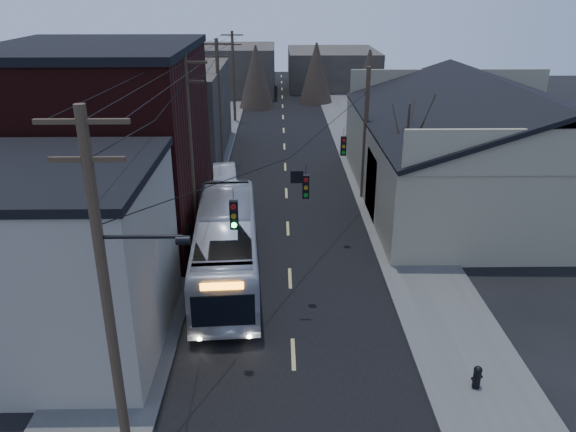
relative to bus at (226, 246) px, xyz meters
name	(u,v)px	position (x,y,z in m)	size (l,w,h in m)	color
road_surface	(286,175)	(3.00, 15.77, -1.64)	(9.00, 110.00, 0.02)	black
sidewalk_left	(198,175)	(-3.50, 15.77, -1.59)	(4.00, 110.00, 0.12)	#474744
sidewalk_right	(373,174)	(9.50, 15.77, -1.59)	(4.00, 110.00, 0.12)	#474744
building_clapboard	(50,262)	(-6.00, -5.23, 1.85)	(8.00, 8.00, 7.00)	gray
building_brick	(103,145)	(-7.00, 5.77, 3.35)	(10.00, 12.00, 10.00)	black
building_left_far	(168,112)	(-6.50, 21.77, 1.85)	(9.00, 14.00, 7.00)	#332E28
warehouse	(487,158)	(16.00, 10.77, 1.05)	(16.16, 20.60, 7.73)	gray
building_far_left	(236,70)	(-3.00, 50.77, 1.35)	(10.00, 12.00, 6.00)	#332E28
building_far_right	(332,68)	(10.00, 55.77, 0.85)	(12.00, 14.00, 5.00)	#332E28
bare_tree	(405,168)	(9.50, 5.77, 1.95)	(0.40, 0.40, 7.20)	black
utility_lines	(236,128)	(-0.11, 9.91, 3.30)	(11.24, 45.28, 10.50)	#382B1E
bus	(226,246)	(0.00, 0.00, 0.00)	(2.77, 11.85, 3.30)	#B2B6BE
parked_car	(224,176)	(-1.30, 13.39, -0.92)	(1.55, 4.44, 1.46)	#A6A9AD
fire_hydrant	(477,376)	(9.26, -8.37, -1.07)	(0.42, 0.29, 0.86)	black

